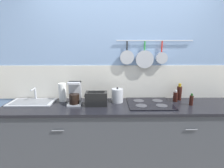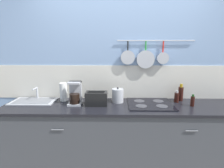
{
  "view_description": "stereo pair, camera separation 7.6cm",
  "coord_description": "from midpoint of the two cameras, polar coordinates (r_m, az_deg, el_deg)",
  "views": [
    {
      "loc": [
        -0.18,
        -2.16,
        1.68
      ],
      "look_at": [
        -0.15,
        0.0,
        1.2
      ],
      "focal_mm": 28.0,
      "sensor_mm": 36.0,
      "label": 1
    },
    {
      "loc": [
        -0.11,
        -2.16,
        1.68
      ],
      "look_at": [
        -0.15,
        0.0,
        1.2
      ],
      "focal_mm": 28.0,
      "sensor_mm": 36.0,
      "label": 2
    }
  ],
  "objects": [
    {
      "name": "kettle",
      "position": [
        2.4,
        0.84,
        -3.75
      ],
      "size": [
        0.16,
        0.16,
        0.21
      ],
      "color": "#B7BABF",
      "rests_on": "countertop"
    },
    {
      "name": "toaster",
      "position": [
        2.28,
        -6.07,
        -4.79
      ],
      "size": [
        0.3,
        0.16,
        0.18
      ],
      "color": "black",
      "rests_on": "countertop"
    },
    {
      "name": "ground_plane",
      "position": [
        2.74,
        2.5,
        -25.32
      ],
      "size": [
        12.0,
        12.0,
        0.0
      ],
      "primitive_type": "plane",
      "color": "#9E9384"
    },
    {
      "name": "sink_basin",
      "position": [
        2.65,
        -25.32,
        -5.19
      ],
      "size": [
        0.59,
        0.34,
        0.18
      ],
      "color": "#B7BABF",
      "rests_on": "countertop"
    },
    {
      "name": "bottle_dish_soap",
      "position": [
        2.48,
        23.67,
        -4.84
      ],
      "size": [
        0.05,
        0.05,
        0.16
      ],
      "color": "#33140F",
      "rests_on": "countertop"
    },
    {
      "name": "bottle_hot_sauce",
      "position": [
        2.65,
        20.32,
        -2.7
      ],
      "size": [
        0.07,
        0.07,
        0.24
      ],
      "color": "#33140F",
      "rests_on": "countertop"
    },
    {
      "name": "cooktop",
      "position": [
        2.39,
        11.29,
        -6.26
      ],
      "size": [
        0.58,
        0.51,
        0.01
      ],
      "color": "black",
      "rests_on": "countertop"
    },
    {
      "name": "wall_back",
      "position": [
        2.55,
        2.32,
        3.4
      ],
      "size": [
        7.2,
        0.13,
        2.6
      ],
      "color": "#84A3CC",
      "rests_on": "ground_plane"
    },
    {
      "name": "coffee_maker",
      "position": [
        2.35,
        -12.96,
        -3.6
      ],
      "size": [
        0.18,
        0.18,
        0.3
      ],
      "color": "#B7BABF",
      "rests_on": "countertop"
    },
    {
      "name": "bottle_cooking_wine",
      "position": [
        2.57,
        19.21,
        -3.87
      ],
      "size": [
        0.06,
        0.06,
        0.16
      ],
      "color": "#33140F",
      "rests_on": "countertop"
    },
    {
      "name": "paper_towel_roll",
      "position": [
        2.53,
        -16.7,
        -2.63
      ],
      "size": [
        0.1,
        0.1,
        0.25
      ],
      "color": "white",
      "rests_on": "countertop"
    },
    {
      "name": "countertop",
      "position": [
        2.3,
        2.71,
        -7.36
      ],
      "size": [
        3.13,
        0.64,
        0.03
      ],
      "color": "black",
      "rests_on": "cabinet_base"
    },
    {
      "name": "cabinet_base",
      "position": [
        2.49,
        2.6,
        -17.3
      ],
      "size": [
        3.09,
        0.61,
        0.88
      ],
      "color": "#3F4247",
      "rests_on": "ground_plane"
    }
  ]
}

